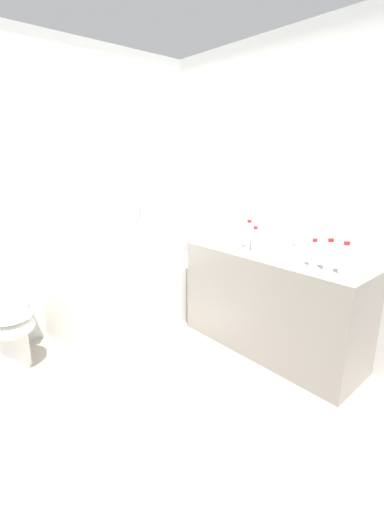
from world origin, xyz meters
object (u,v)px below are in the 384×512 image
sink_faucet (293,247)px  drinking_glass_1 (212,236)px  water_bottle_1 (329,256)px  drinking_glass_0 (238,241)px  bath_mat (160,350)px  sink_basin (280,253)px  water_bottle_0 (314,254)px  bathtub (136,294)px  water_bottle_4 (249,235)px  toilet (9,326)px  water_bottle_2 (255,240)px  water_bottle_3 (345,259)px

sink_faucet → drinking_glass_1: (-0.26, 0.69, 0.02)m
water_bottle_1 → drinking_glass_0: size_ratio=2.67×
sink_faucet → bath_mat: size_ratio=0.30×
water_bottle_1 → drinking_glass_1: size_ratio=2.13×
sink_basin → water_bottle_0: water_bottle_0 is taller
sink_basin → bath_mat: bearing=138.3°
bathtub → sink_basin: bathtub is taller
drinking_glass_1 → water_bottle_0: bearing=-89.1°
water_bottle_1 → water_bottle_4: (0.04, 0.74, 0.01)m
toilet → water_bottle_2: size_ratio=3.26×
bath_mat → sink_faucet: bearing=-35.4°
sink_basin → water_bottle_1: 0.45m
bathtub → drinking_glass_0: bathtub is taller
water_bottle_2 → bath_mat: (-0.69, 0.42, -0.94)m
water_bottle_3 → water_bottle_4: (0.05, 0.85, 0.01)m
bathtub → toilet: size_ratio=2.36×
toilet → drinking_glass_0: bearing=62.8°
bathtub → water_bottle_0: bathtub is taller
water_bottle_3 → drinking_glass_1: bearing=90.5°
sink_faucet → water_bottle_0: (-0.25, -0.32, 0.06)m
water_bottle_1 → water_bottle_2: bearing=87.6°
bathtub → drinking_glass_0: bearing=-53.2°
toilet → water_bottle_3: water_bottle_3 is taller
water_bottle_1 → water_bottle_4: water_bottle_4 is taller
water_bottle_3 → toilet: bearing=132.9°
water_bottle_3 → bath_mat: size_ratio=0.43×
bathtub → drinking_glass_1: size_ratio=15.06×
sink_faucet → bathtub: bearing=122.2°
water_bottle_0 → water_bottle_4: bearing=85.8°
bathtub → toilet: 1.14m
water_bottle_2 → water_bottle_3: (-0.03, -0.77, 0.01)m
drinking_glass_0 → bath_mat: bearing=163.9°
sink_faucet → water_bottle_3: water_bottle_3 is taller
water_bottle_0 → drinking_glass_1: size_ratio=1.93×
water_bottle_2 → water_bottle_4: (0.02, 0.08, 0.02)m
toilet → drinking_glass_1: drinking_glass_1 is taller
bathtub → water_bottle_0: (0.53, -1.55, 0.64)m
water_bottle_1 → water_bottle_4: 0.74m
water_bottle_2 → drinking_glass_0: bearing=79.7°
water_bottle_0 → drinking_glass_0: bearing=85.0°
water_bottle_3 → drinking_glass_0: (0.07, 0.98, -0.06)m
water_bottle_1 → water_bottle_4: size_ratio=0.91×
water_bottle_1 → drinking_glass_1: (-0.02, 1.12, -0.05)m
toilet → water_bottle_4: water_bottle_4 is taller
water_bottle_4 → toilet: bearing=151.3°
bathtub → water_bottle_3: 1.96m
water_bottle_0 → sink_basin: bearing=79.0°
water_bottle_4 → bath_mat: 1.25m
water_bottle_2 → water_bottle_4: 0.09m
drinking_glass_0 → drinking_glass_1: size_ratio=0.80×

